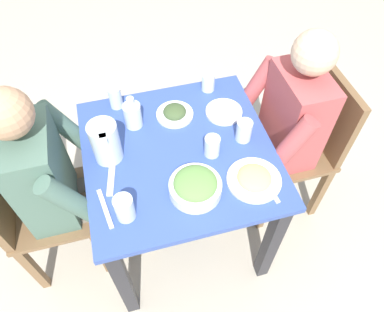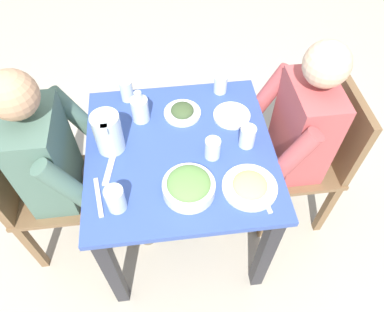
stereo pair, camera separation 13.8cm
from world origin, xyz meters
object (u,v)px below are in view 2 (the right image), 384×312
(water_glass_far_right, at_px, (213,148))
(oil_carafe, at_px, (140,110))
(diner_near, at_px, (282,140))
(chair_near, at_px, (315,154))
(plate_fries, at_px, (250,186))
(water_glass_by_pitcher, at_px, (127,90))
(plate_dolmas, at_px, (182,111))
(water_glass_near_right, at_px, (116,199))
(diner_far, at_px, (71,165))
(salad_bowl, at_px, (189,186))
(water_glass_center, at_px, (220,84))
(plate_yoghurt, at_px, (232,114))
(dining_table, at_px, (181,168))
(water_pitcher, at_px, (108,132))
(water_glass_near_left, at_px, (247,137))
(chair_far, at_px, (36,187))

(water_glass_far_right, bearing_deg, oil_carafe, 49.07)
(diner_near, bearing_deg, chair_near, -90.00)
(plate_fries, distance_m, water_glass_by_pitcher, 0.76)
(plate_dolmas, height_order, water_glass_near_right, water_glass_near_right)
(diner_far, xyz_separation_m, salad_bowl, (-0.27, -0.51, 0.14))
(chair_near, distance_m, water_glass_center, 0.61)
(plate_yoghurt, distance_m, oil_carafe, 0.43)
(plate_dolmas, xyz_separation_m, plate_yoghurt, (-0.04, -0.23, 0.00))
(diner_far, distance_m, plate_yoghurt, 0.78)
(dining_table, xyz_separation_m, plate_dolmas, (0.21, -0.03, 0.16))
(salad_bowl, xyz_separation_m, water_glass_center, (0.57, -0.22, 0.00))
(water_pitcher, distance_m, oil_carafe, 0.21)
(water_glass_far_right, relative_size, water_glass_near_left, 0.95)
(water_pitcher, relative_size, water_glass_center, 2.07)
(water_glass_by_pitcher, bearing_deg, water_glass_near_right, 175.35)
(chair_far, relative_size, water_glass_center, 9.77)
(diner_near, distance_m, water_glass_center, 0.40)
(plate_yoghurt, height_order, water_glass_near_left, water_glass_near_left)
(chair_far, xyz_separation_m, plate_dolmas, (0.17, -0.74, 0.26))
(salad_bowl, relative_size, water_glass_far_right, 2.16)
(chair_far, distance_m, salad_bowl, 0.82)
(water_pitcher, bearing_deg, dining_table, -99.46)
(dining_table, bearing_deg, chair_near, -83.82)
(water_glass_near_right, bearing_deg, salad_bowl, -83.18)
(water_glass_near_right, distance_m, oil_carafe, 0.47)
(diner_far, bearing_deg, water_glass_near_left, -93.81)
(diner_far, height_order, water_glass_by_pitcher, diner_far)
(diner_near, xyz_separation_m, plate_fries, (-0.31, 0.24, 0.11))
(diner_far, distance_m, water_glass_center, 0.81)
(water_pitcher, height_order, water_glass_by_pitcher, water_pitcher)
(dining_table, relative_size, diner_near, 0.69)
(plate_dolmas, bearing_deg, plate_yoghurt, -101.13)
(salad_bowl, distance_m, water_glass_far_right, 0.21)
(water_glass_far_right, height_order, water_glass_near_right, water_glass_near_right)
(chair_far, bearing_deg, plate_yoghurt, -82.86)
(diner_far, height_order, water_pitcher, diner_far)
(water_glass_by_pitcher, relative_size, oil_carafe, 0.67)
(water_pitcher, bearing_deg, water_glass_center, -60.76)
(chair_far, relative_size, diner_near, 0.75)
(diner_far, relative_size, water_glass_by_pitcher, 10.85)
(water_glass_far_right, distance_m, water_glass_by_pitcher, 0.53)
(salad_bowl, bearing_deg, plate_fries, -92.98)
(salad_bowl, height_order, plate_fries, salad_bowl)
(dining_table, height_order, chair_far, chair_far)
(plate_dolmas, distance_m, water_glass_near_right, 0.56)
(dining_table, bearing_deg, water_glass_far_right, -111.10)
(chair_far, distance_m, diner_far, 0.25)
(water_glass_near_left, height_order, water_glass_near_right, water_glass_near_right)
(water_glass_center, bearing_deg, chair_far, 107.79)
(water_glass_by_pitcher, relative_size, water_glass_center, 1.20)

